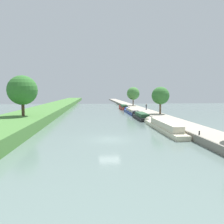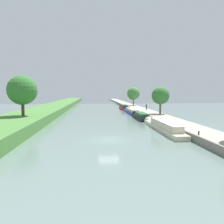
{
  "view_description": "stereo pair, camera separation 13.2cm",
  "coord_description": "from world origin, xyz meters",
  "px_view_note": "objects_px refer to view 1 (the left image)",
  "views": [
    {
      "loc": [
        -1.95,
        -25.84,
        5.7
      ],
      "look_at": [
        2.53,
        25.34,
        1.0
      ],
      "focal_mm": 35.22,
      "sensor_mm": 36.0,
      "label": 1
    },
    {
      "loc": [
        -1.82,
        -25.85,
        5.7
      ],
      "look_at": [
        2.53,
        25.34,
        1.0
      ],
      "focal_mm": 35.22,
      "sensor_mm": 36.0,
      "label": 2
    }
  ],
  "objects_px": {
    "narrowboat_cream": "(163,126)",
    "mooring_bollard_far": "(127,105)",
    "narrowboat_red": "(123,107)",
    "narrowboat_blue": "(131,111)",
    "mooring_bollard_near": "(199,133)",
    "person_walking": "(146,107)",
    "narrowboat_black": "(140,116)"
  },
  "relations": [
    {
      "from": "narrowboat_black",
      "to": "narrowboat_red",
      "type": "relative_size",
      "value": 0.95
    },
    {
      "from": "narrowboat_blue",
      "to": "mooring_bollard_far",
      "type": "height_order",
      "value": "mooring_bollard_far"
    },
    {
      "from": "narrowboat_cream",
      "to": "mooring_bollard_near",
      "type": "bearing_deg",
      "value": -78.43
    },
    {
      "from": "narrowboat_black",
      "to": "narrowboat_red",
      "type": "xyz_separation_m",
      "value": [
        0.06,
        26.59,
        0.07
      ]
    },
    {
      "from": "mooring_bollard_far",
      "to": "narrowboat_black",
      "type": "bearing_deg",
      "value": -93.55
    },
    {
      "from": "person_walking",
      "to": "mooring_bollard_far",
      "type": "relative_size",
      "value": 3.69
    },
    {
      "from": "narrowboat_black",
      "to": "mooring_bollard_far",
      "type": "height_order",
      "value": "narrowboat_black"
    },
    {
      "from": "mooring_bollard_near",
      "to": "mooring_bollard_far",
      "type": "relative_size",
      "value": 1.0
    },
    {
      "from": "narrowboat_red",
      "to": "mooring_bollard_far",
      "type": "xyz_separation_m",
      "value": [
        1.88,
        4.86,
        0.43
      ]
    },
    {
      "from": "narrowboat_red",
      "to": "mooring_bollard_far",
      "type": "bearing_deg",
      "value": 68.8
    },
    {
      "from": "mooring_bollard_near",
      "to": "mooring_bollard_far",
      "type": "height_order",
      "value": "same"
    },
    {
      "from": "narrowboat_cream",
      "to": "person_walking",
      "type": "relative_size",
      "value": 9.48
    },
    {
      "from": "person_walking",
      "to": "narrowboat_blue",
      "type": "bearing_deg",
      "value": -168.62
    },
    {
      "from": "narrowboat_blue",
      "to": "person_walking",
      "type": "bearing_deg",
      "value": 11.38
    },
    {
      "from": "narrowboat_cream",
      "to": "mooring_bollard_far",
      "type": "relative_size",
      "value": 34.99
    },
    {
      "from": "narrowboat_blue",
      "to": "mooring_bollard_near",
      "type": "height_order",
      "value": "mooring_bollard_near"
    },
    {
      "from": "narrowboat_blue",
      "to": "mooring_bollard_near",
      "type": "bearing_deg",
      "value": -86.93
    },
    {
      "from": "narrowboat_cream",
      "to": "narrowboat_red",
      "type": "bearing_deg",
      "value": 90.32
    },
    {
      "from": "narrowboat_blue",
      "to": "person_walking",
      "type": "xyz_separation_m",
      "value": [
        4.4,
        0.89,
        1.18
      ]
    },
    {
      "from": "narrowboat_blue",
      "to": "narrowboat_red",
      "type": "relative_size",
      "value": 1.39
    },
    {
      "from": "person_walking",
      "to": "mooring_bollard_far",
      "type": "xyz_separation_m",
      "value": [
        -2.56,
        18.25,
        -0.65
      ]
    },
    {
      "from": "narrowboat_black",
      "to": "narrowboat_red",
      "type": "distance_m",
      "value": 26.59
    },
    {
      "from": "narrowboat_cream",
      "to": "mooring_bollard_near",
      "type": "distance_m",
      "value": 8.27
    },
    {
      "from": "narrowboat_cream",
      "to": "narrowboat_red",
      "type": "relative_size",
      "value": 1.47
    },
    {
      "from": "narrowboat_cream",
      "to": "narrowboat_red",
      "type": "distance_m",
      "value": 40.58
    },
    {
      "from": "narrowboat_black",
      "to": "mooring_bollard_near",
      "type": "relative_size",
      "value": 22.71
    },
    {
      "from": "mooring_bollard_near",
      "to": "person_walking",
      "type": "bearing_deg",
      "value": 85.85
    },
    {
      "from": "narrowboat_black",
      "to": "narrowboat_red",
      "type": "height_order",
      "value": "narrowboat_red"
    },
    {
      "from": "narrowboat_red",
      "to": "narrowboat_blue",
      "type": "bearing_deg",
      "value": -89.83
    },
    {
      "from": "narrowboat_black",
      "to": "narrowboat_blue",
      "type": "distance_m",
      "value": 12.31
    },
    {
      "from": "narrowboat_red",
      "to": "person_walking",
      "type": "height_order",
      "value": "person_walking"
    },
    {
      "from": "narrowboat_black",
      "to": "mooring_bollard_far",
      "type": "xyz_separation_m",
      "value": [
        1.95,
        31.45,
        0.5
      ]
    }
  ]
}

